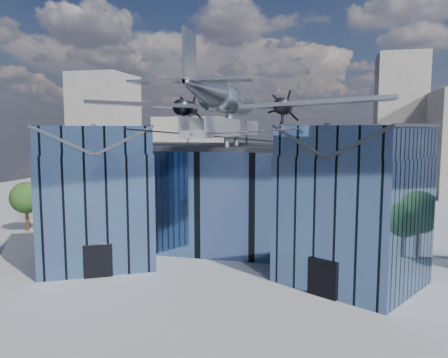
# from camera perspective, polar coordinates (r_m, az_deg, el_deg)

# --- Properties ---
(ground_plane) EXTENTS (120.00, 120.00, 0.00)m
(ground_plane) POSITION_cam_1_polar(r_m,az_deg,el_deg) (37.01, -0.74, -11.49)
(ground_plane) COLOR gray
(museum) EXTENTS (32.88, 24.50, 17.60)m
(museum) POSITION_cam_1_polar(r_m,az_deg,el_deg) (41.28, 1.24, -1.71)
(museum) COLOR #4C6A9B
(museum) RESTS_ON ground
(bg_towers) EXTENTS (77.00, 24.50, 26.00)m
(bg_towers) POSITION_cam_1_polar(r_m,az_deg,el_deg) (84.92, 8.67, 5.46)
(bg_towers) COLOR gray
(bg_towers) RESTS_ON ground
(tree_side_w) EXTENTS (4.15, 4.15, 5.55)m
(tree_side_w) POSITION_cam_1_polar(r_m,az_deg,el_deg) (53.97, -24.44, -2.26)
(tree_side_w) COLOR #342214
(tree_side_w) RESTS_ON ground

